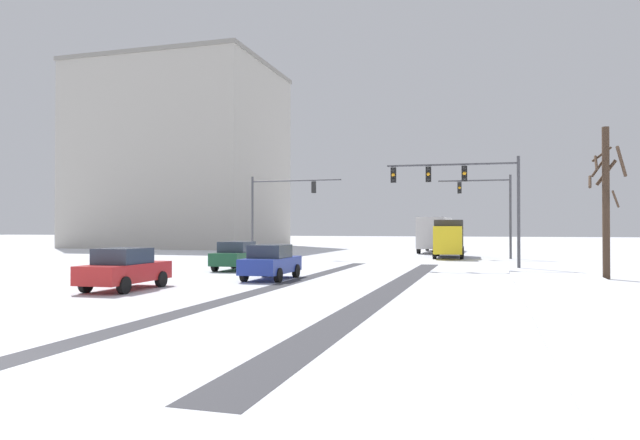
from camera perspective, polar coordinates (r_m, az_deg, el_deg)
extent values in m
plane|color=silver|center=(11.84, -28.72, -12.42)|extent=(300.00, 300.00, 0.00)
cube|color=#424247|center=(23.88, -4.08, -6.55)|extent=(0.85, 30.94, 0.01)
cube|color=#424247|center=(22.68, 7.18, -6.85)|extent=(1.11, 30.94, 0.01)
cube|color=white|center=(21.21, 24.89, -7.06)|extent=(4.00, 30.94, 0.12)
cylinder|color=#47474C|center=(46.04, -6.77, 0.28)|extent=(0.18, 0.18, 6.50)
cylinder|color=#47474C|center=(44.87, -2.43, 3.95)|extent=(7.35, 0.13, 0.12)
cube|color=black|center=(44.38, -0.63, 3.29)|extent=(0.32, 0.24, 0.90)
sphere|color=black|center=(44.56, -0.57, 3.66)|extent=(0.20, 0.20, 0.20)
sphere|color=orange|center=(44.54, -0.57, 3.27)|extent=(0.20, 0.20, 0.20)
sphere|color=black|center=(44.52, -0.57, 2.89)|extent=(0.20, 0.20, 0.20)
cylinder|color=#47474C|center=(46.36, 18.49, 0.31)|extent=(0.18, 0.18, 6.50)
cylinder|color=#47474C|center=(46.35, 15.11, 3.82)|extent=(5.45, 0.38, 0.12)
cube|color=black|center=(46.29, 13.76, 3.14)|extent=(0.33, 0.26, 0.90)
sphere|color=black|center=(46.15, 13.76, 3.53)|extent=(0.20, 0.20, 0.20)
sphere|color=orange|center=(46.13, 13.76, 3.16)|extent=(0.20, 0.20, 0.20)
sphere|color=black|center=(46.11, 13.76, 2.78)|extent=(0.20, 0.20, 0.20)
cylinder|color=#47474C|center=(34.37, 19.22, 0.67)|extent=(0.18, 0.18, 6.50)
cylinder|color=#47474C|center=(34.35, 12.97, 5.42)|extent=(7.47, 0.58, 0.12)
cube|color=black|center=(34.30, 14.22, 4.51)|extent=(0.33, 0.26, 0.90)
sphere|color=black|center=(34.17, 14.23, 5.03)|extent=(0.20, 0.20, 0.20)
sphere|color=orange|center=(34.15, 14.23, 4.53)|extent=(0.20, 0.20, 0.20)
sphere|color=black|center=(34.12, 14.23, 4.03)|extent=(0.20, 0.20, 0.20)
cube|color=black|center=(34.32, 10.78, 4.49)|extent=(0.33, 0.26, 0.90)
sphere|color=black|center=(34.19, 10.77, 5.02)|extent=(0.20, 0.20, 0.20)
sphere|color=orange|center=(34.16, 10.77, 4.52)|extent=(0.20, 0.20, 0.20)
sphere|color=black|center=(34.13, 10.77, 4.02)|extent=(0.20, 0.20, 0.20)
cube|color=black|center=(34.45, 7.35, 4.47)|extent=(0.33, 0.26, 0.90)
sphere|color=black|center=(34.32, 7.32, 4.99)|extent=(0.20, 0.20, 0.20)
sphere|color=orange|center=(34.29, 7.32, 4.49)|extent=(0.20, 0.20, 0.20)
sphere|color=black|center=(34.27, 7.32, 3.99)|extent=(0.20, 0.20, 0.20)
cube|color=#194C2D|center=(32.83, -8.21, -3.80)|extent=(1.78, 4.13, 0.70)
cube|color=#2D3847|center=(32.66, -8.32, -2.67)|extent=(1.60, 1.93, 0.60)
cylinder|color=black|center=(34.33, -8.61, -4.25)|extent=(0.23, 0.64, 0.64)
cylinder|color=black|center=(33.71, -6.09, -4.32)|extent=(0.23, 0.64, 0.64)
cylinder|color=black|center=(32.03, -10.45, -4.50)|extent=(0.23, 0.64, 0.64)
cylinder|color=black|center=(31.36, -7.79, -4.58)|extent=(0.23, 0.64, 0.64)
cube|color=#233899|center=(26.68, -4.91, -4.50)|extent=(1.77, 4.13, 0.70)
cube|color=#2D3847|center=(26.51, -5.02, -3.12)|extent=(1.59, 1.92, 0.60)
cylinder|color=black|center=(28.18, -5.55, -5.02)|extent=(0.23, 0.64, 0.64)
cylinder|color=black|center=(27.64, -2.41, -5.10)|extent=(0.23, 0.64, 0.64)
cylinder|color=black|center=(25.83, -7.58, -5.40)|extent=(0.23, 0.64, 0.64)
cylinder|color=black|center=(25.24, -4.19, -5.52)|extent=(0.23, 0.64, 0.64)
cube|color=red|center=(23.45, -18.88, -4.98)|extent=(1.79, 4.13, 0.70)
cube|color=#2D3847|center=(23.28, -19.08, -3.41)|extent=(1.60, 1.93, 0.60)
cylinder|color=black|center=(24.98, -18.78, -5.53)|extent=(0.23, 0.64, 0.64)
cylinder|color=black|center=(24.11, -15.58, -5.71)|extent=(0.23, 0.64, 0.64)
cylinder|color=black|center=(22.92, -22.35, -5.94)|extent=(0.23, 0.64, 0.64)
cylinder|color=black|center=(21.98, -18.99, -6.18)|extent=(0.23, 0.64, 0.64)
cube|color=silver|center=(57.33, 11.48, -1.23)|extent=(2.61, 11.02, 2.90)
cube|color=#283342|center=(57.33, 11.48, -0.88)|extent=(2.64, 10.14, 0.90)
cylinder|color=black|center=(53.42, 12.36, -2.82)|extent=(0.31, 0.96, 0.96)
cylinder|color=black|center=(53.66, 9.83, -2.82)|extent=(0.31, 0.96, 0.96)
cylinder|color=black|center=(60.55, 12.90, -2.58)|extent=(0.31, 0.96, 0.96)
cylinder|color=black|center=(60.76, 10.66, -2.58)|extent=(0.31, 0.96, 0.96)
cube|color=yellow|center=(44.18, 12.65, -1.97)|extent=(2.17, 2.27, 2.10)
cube|color=#333338|center=(47.88, 12.79, -1.58)|extent=(2.38, 5.27, 2.60)
cylinder|color=black|center=(44.64, 13.97, -3.30)|extent=(0.31, 0.85, 0.84)
cylinder|color=black|center=(44.70, 11.38, -3.31)|extent=(0.31, 0.85, 0.84)
cylinder|color=black|center=(49.32, 14.02, -3.06)|extent=(0.31, 0.85, 0.84)
cylinder|color=black|center=(49.38, 11.67, -3.06)|extent=(0.31, 0.85, 0.84)
cylinder|color=#423023|center=(29.89, 26.66, 1.54)|extent=(0.33, 0.33, 7.14)
cylinder|color=#423023|center=(30.37, 26.20, 4.95)|extent=(0.91, 0.47, 1.18)
cylinder|color=#423023|center=(29.99, 25.86, 5.18)|extent=(0.21, 0.91, 0.77)
cylinder|color=#423023|center=(30.47, 26.32, 5.90)|extent=(0.93, 0.29, 0.74)
cylinder|color=#423023|center=(29.78, 27.43, 1.87)|extent=(0.50, 0.85, 0.78)
cylinder|color=#423023|center=(30.39, 26.68, 4.24)|extent=(0.95, 0.36, 1.24)
cylinder|color=#423023|center=(29.85, 27.89, 5.18)|extent=(0.76, 1.37, 1.33)
cylinder|color=#423023|center=(29.94, 25.36, 3.48)|extent=(0.35, 1.41, 0.71)
cube|color=#B2ADA3|center=(74.45, -13.66, 5.86)|extent=(22.80, 17.98, 21.96)
cube|color=gray|center=(76.56, -13.63, 14.24)|extent=(23.10, 18.28, 0.50)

